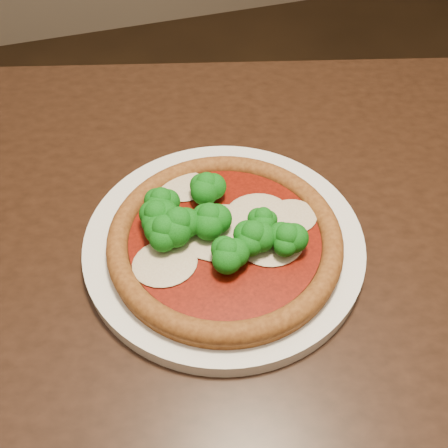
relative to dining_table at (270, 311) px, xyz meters
name	(u,v)px	position (x,y,z in m)	size (l,w,h in m)	color
floor	(239,441)	(-0.01, 0.06, -0.65)	(4.00, 4.00, 0.00)	black
dining_table	(270,311)	(0.00, 0.00, 0.00)	(1.37, 1.13, 0.75)	black
plate	(224,242)	(-0.05, 0.04, 0.11)	(0.31, 0.31, 0.02)	white
pizza	(221,234)	(-0.05, 0.03, 0.13)	(0.26, 0.26, 0.06)	brown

